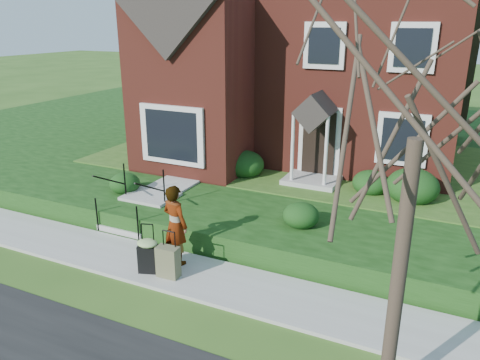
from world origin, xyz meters
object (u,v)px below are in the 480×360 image
Objects in this scene: woman at (175,225)px; tree_verge at (420,108)px; suitcase_olive at (168,262)px; suitcase_black at (148,254)px; front_steps at (141,207)px.

woman is 6.28m from tree_verge.
woman is at bearing 104.72° from suitcase_olive.
suitcase_olive is 6.30m from tree_verge.
tree_verge is (4.92, -2.07, 3.31)m from woman.
suitcase_black is 6.62m from tree_verge.
suitcase_black is 0.50m from suitcase_olive.
tree_verge reaches higher than suitcase_black.
suitcase_olive is at bearing -16.01° from suitcase_black.
woman is 1.65× the size of suitcase_black.
front_steps is at bearing 110.73° from suitcase_black.
tree_verge reaches higher than woman.
woman is at bearing -35.80° from front_steps.
tree_verge is (4.74, -1.46, 3.89)m from suitcase_olive.
woman is at bearing 157.21° from tree_verge.
tree_verge is at bearing -34.47° from suitcase_black.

